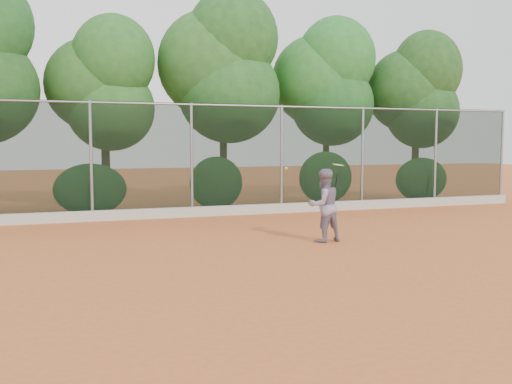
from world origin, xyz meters
name	(u,v)px	position (x,y,z in m)	size (l,w,h in m)	color
ground	(273,259)	(0.00, 0.00, 0.00)	(80.00, 80.00, 0.00)	#C2602E
concrete_curb	(194,212)	(0.00, 6.82, 0.15)	(24.00, 0.20, 0.30)	beige
tennis_player	(324,205)	(1.83, 1.49, 0.85)	(0.82, 0.64, 1.69)	gray
chainlink_fence	(192,156)	(0.00, 7.00, 1.86)	(24.09, 0.09, 3.50)	black
foliage_backdrop	(162,79)	(-0.55, 8.98, 4.40)	(23.70, 3.63, 7.55)	#3F2C18
tennis_racket	(338,167)	(2.17, 1.45, 1.73)	(0.41, 0.41, 0.55)	black
tennis_ball_in_flight	(286,168)	(1.10, 1.99, 1.69)	(0.07, 0.07, 0.07)	#B2CC2E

